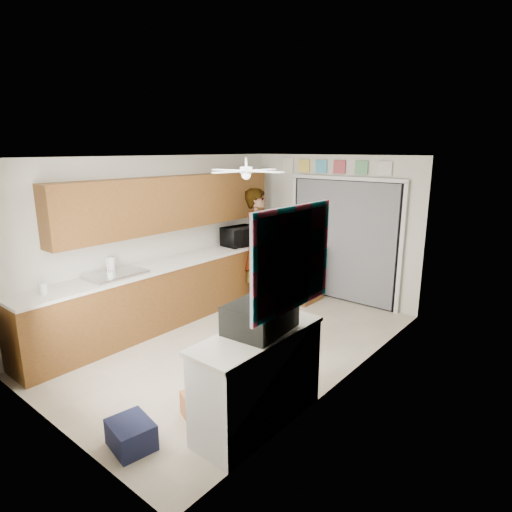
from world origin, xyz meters
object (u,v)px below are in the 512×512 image
Objects in this scene: suitcase at (260,316)px; dog at (276,323)px; microwave at (240,236)px; cardboard_box at (200,408)px; man at (258,245)px; navy_crate at (131,435)px; paper_towel_roll at (111,265)px.

suitcase reaches higher than dog.
microwave reaches higher than cardboard_box.
man is at bearing 153.99° from dog.
cardboard_box is 3.65m from man.
navy_crate is (1.93, -3.65, -0.98)m from microwave.
dog is (-1.04, 1.64, -0.88)m from suitcase.
man reaches higher than dog.
suitcase reaches higher than navy_crate.
man reaches higher than cardboard_box.
suitcase is (2.78, -0.19, 0.02)m from paper_towel_roll.
suitcase is 1.64× the size of cardboard_box.
paper_towel_roll is at bearing -179.25° from microwave.
navy_crate is at bearing -145.95° from microwave.
navy_crate is 0.21× the size of man.
man is at bearing 119.99° from cardboard_box.
navy_crate is at bearing -65.56° from dog.
man is 1.76m from dog.
navy_crate is at bearing -104.43° from cardboard_box.
dog is (-0.42, 2.70, 0.07)m from navy_crate.
microwave is 2.00m from dog.
microwave is 4.25m from navy_crate.
navy_crate reaches higher than cardboard_box.
microwave reaches higher than suitcase.
microwave is at bearing 89.12° from man.
microwave is 3.77m from cardboard_box.
suitcase is at bearing -157.95° from man.
microwave is 0.94× the size of suitcase.
cardboard_box is 0.70m from navy_crate.
microwave is at bearing 84.57° from paper_towel_roll.
paper_towel_roll is 0.35× the size of suitcase.
suitcase is at bearing 59.73° from navy_crate.
microwave reaches higher than dog.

